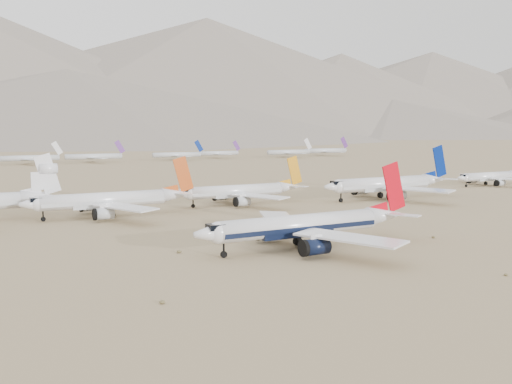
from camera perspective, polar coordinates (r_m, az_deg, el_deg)
ground at (r=115.06m, az=9.34°, el=-5.83°), size 7000.00×7000.00×0.00m
main_airliner at (r=116.16m, az=5.27°, el=-3.31°), size 48.04×46.92×16.95m
row2_navy_widebody at (r=200.61m, az=13.10°, el=0.78°), size 51.07×49.94×18.17m
row2_gold_tail at (r=181.38m, az=-1.44°, el=0.09°), size 42.38×41.45×15.09m
row2_orange_tail at (r=161.27m, az=-14.29°, el=-0.79°), size 45.28×44.30×16.15m
row2_blue_far at (r=260.80m, az=22.49°, el=1.45°), size 38.30×37.44×13.61m
distant_storage_row at (r=409.03m, az=-18.59°, el=3.32°), size 513.63×60.29×15.65m
foothills at (r=1330.31m, az=-1.94°, el=8.29°), size 4637.50×1395.00×155.00m
desert_scrub at (r=78.74m, az=2.68°, el=-11.31°), size 206.06×121.67×0.63m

